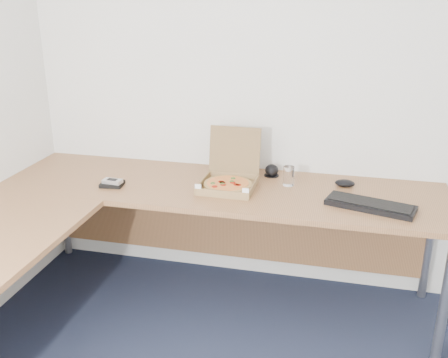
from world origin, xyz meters
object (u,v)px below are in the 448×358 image
(drinking_glass, at_px, (289,176))
(wallet, at_px, (112,184))
(pizza_box, at_px, (229,181))
(keyboard, at_px, (370,205))
(desk, at_px, (138,216))

(drinking_glass, bearing_deg, wallet, -165.90)
(pizza_box, xyz_separation_m, keyboard, (0.77, -0.11, -0.02))
(keyboard, distance_m, wallet, 1.41)
(desk, distance_m, pizza_box, 0.57)
(drinking_glass, distance_m, wallet, 1.00)
(drinking_glass, xyz_separation_m, keyboard, (0.44, -0.23, -0.04))
(keyboard, xyz_separation_m, wallet, (-1.41, -0.02, -0.00))
(pizza_box, bearing_deg, wallet, -167.39)
(keyboard, bearing_deg, pizza_box, -172.64)
(drinking_glass, relative_size, keyboard, 0.25)
(desk, height_order, keyboard, keyboard)
(desk, xyz_separation_m, keyboard, (1.14, 0.31, 0.04))
(pizza_box, distance_m, wallet, 0.66)
(drinking_glass, height_order, wallet, drinking_glass)
(pizza_box, distance_m, keyboard, 0.78)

